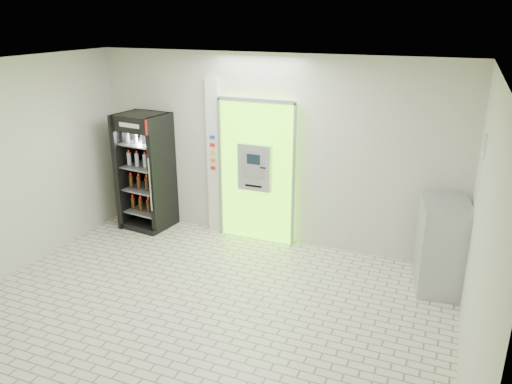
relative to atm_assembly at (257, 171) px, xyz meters
The scene contains 7 objects.
ground 2.69m from the atm_assembly, 85.26° to the right, with size 6.00×6.00×0.00m, color beige.
room_shell 2.51m from the atm_assembly, 85.26° to the right, with size 6.00×6.00×6.00m.
atm_assembly is the anchor object (origin of this frame).
pillar 0.79m from the atm_assembly, behind, with size 0.22×0.11×2.60m.
beverage_cooler 1.98m from the atm_assembly, behind, with size 0.83×0.77×2.00m.
steel_cabinet 2.99m from the atm_assembly, 10.09° to the right, with size 0.75×1.00×1.21m.
exit_sign 3.48m from the atm_assembly, 17.65° to the right, with size 0.02×0.22×0.26m.
Camera 1 is at (2.66, -4.65, 3.54)m, focal length 35.00 mm.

